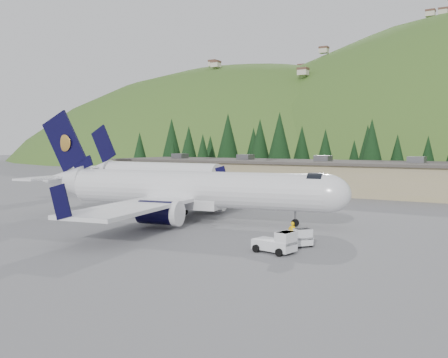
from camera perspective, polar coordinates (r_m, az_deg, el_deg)
ground at (r=52.46m, az=-3.44°, el=-4.75°), size 600.00×600.00×0.00m
airliner at (r=52.52m, az=-4.50°, el=-1.26°), size 35.77×33.75×11.90m
second_airliner at (r=84.66m, az=-8.74°, el=0.80°), size 27.50×11.00×10.05m
baggage_tug_a at (r=36.99m, az=6.12°, el=-7.30°), size 3.33×2.32×1.66m
baggage_tug_b at (r=39.88m, az=8.56°, el=-6.63°), size 2.97×2.79×1.45m
terminal_building at (r=87.81m, az=8.17°, el=0.46°), size 71.00×17.00×6.10m
ramp_worker at (r=40.88m, az=7.80°, el=-6.06°), size 0.75×0.71×1.73m
tree_line at (r=110.06m, az=9.70°, el=3.48°), size 113.27×19.20×13.90m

